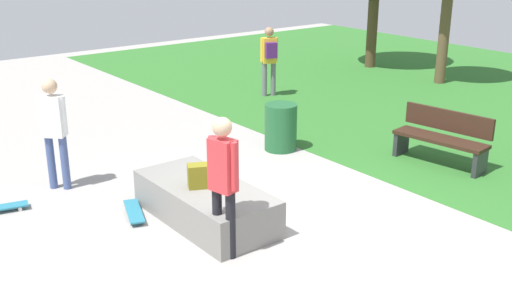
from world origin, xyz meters
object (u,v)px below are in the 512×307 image
(park_bench_by_oak, at_px, (442,136))
(trash_bin, at_px, (281,127))
(pedestrian_with_backpack, at_px, (269,55))
(skateboard_by_ledge, at_px, (134,211))
(concrete_ledge, at_px, (205,203))
(skater_performing_trick, at_px, (54,125))
(backpack_on_ledge, at_px, (198,176))
(skater_watching, at_px, (223,176))

(park_bench_by_oak, height_order, trash_bin, park_bench_by_oak)
(pedestrian_with_backpack, bearing_deg, skateboard_by_ledge, -54.44)
(concrete_ledge, bearing_deg, skater_performing_trick, -153.73)
(skater_performing_trick, bearing_deg, skateboard_by_ledge, 15.31)
(concrete_ledge, distance_m, trash_bin, 3.17)
(trash_bin, distance_m, pedestrian_with_backpack, 3.96)
(pedestrian_with_backpack, bearing_deg, backpack_on_ledge, -46.62)
(pedestrian_with_backpack, bearing_deg, skater_watching, -42.87)
(skater_performing_trick, height_order, skater_watching, skater_watching)
(skater_performing_trick, xyz_separation_m, park_bench_by_oak, (2.91, 5.55, -0.53))
(skateboard_by_ledge, bearing_deg, trash_bin, 104.87)
(backpack_on_ledge, bearing_deg, trash_bin, -123.62)
(concrete_ledge, relative_size, skater_watching, 1.25)
(backpack_on_ledge, xyz_separation_m, pedestrian_with_backpack, (-4.82, 5.10, 0.31))
(skateboard_by_ledge, distance_m, park_bench_by_oak, 5.30)
(backpack_on_ledge, relative_size, pedestrian_with_backpack, 0.19)
(concrete_ledge, height_order, backpack_on_ledge, backpack_on_ledge)
(concrete_ledge, height_order, skater_watching, skater_watching)
(backpack_on_ledge, bearing_deg, concrete_ledge, -153.27)
(skater_watching, bearing_deg, trash_bin, 130.26)
(skateboard_by_ledge, bearing_deg, skater_watching, 12.11)
(skateboard_by_ledge, xyz_separation_m, pedestrian_with_backpack, (-4.09, 5.72, 0.92))
(backpack_on_ledge, height_order, pedestrian_with_backpack, pedestrian_with_backpack)
(backpack_on_ledge, relative_size, park_bench_by_oak, 0.19)
(skater_watching, bearing_deg, concrete_ledge, 159.68)
(skater_watching, bearing_deg, park_bench_by_oak, 94.37)
(trash_bin, bearing_deg, skater_performing_trick, -100.10)
(concrete_ledge, distance_m, pedestrian_with_backpack, 6.98)
(skater_performing_trick, height_order, pedestrian_with_backpack, skater_performing_trick)
(concrete_ledge, xyz_separation_m, skater_performing_trick, (-2.33, -1.15, 0.75))
(skateboard_by_ledge, bearing_deg, concrete_ledge, 44.16)
(skater_performing_trick, bearing_deg, backpack_on_ledge, 24.28)
(backpack_on_ledge, relative_size, skater_watching, 0.18)
(concrete_ledge, relative_size, pedestrian_with_backpack, 1.33)
(skater_performing_trick, xyz_separation_m, trash_bin, (0.69, 3.86, -0.59))
(skater_watching, bearing_deg, skater_performing_trick, -166.32)
(concrete_ledge, relative_size, skateboard_by_ledge, 2.68)
(backpack_on_ledge, bearing_deg, skater_performing_trick, -39.70)
(skater_watching, distance_m, skateboard_by_ledge, 1.97)
(skateboard_by_ledge, relative_size, park_bench_by_oak, 0.50)
(park_bench_by_oak, xyz_separation_m, pedestrian_with_backpack, (-5.40, 0.60, 0.50))
(skater_performing_trick, bearing_deg, park_bench_by_oak, 62.32)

